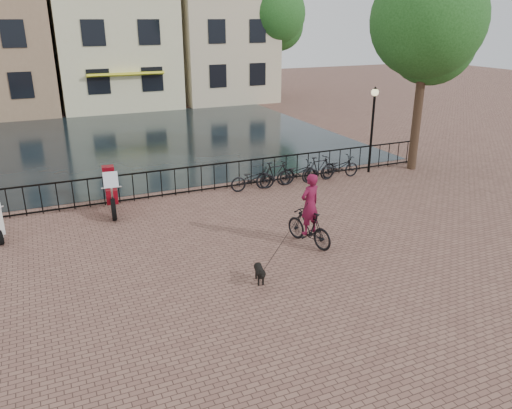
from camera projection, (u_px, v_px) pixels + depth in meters
name	position (u px, v px, depth m)	size (l,w,h in m)	color
ground	(307.00, 293.00, 11.72)	(100.00, 100.00, 0.00)	brown
canal_water	(148.00, 139.00, 26.55)	(20.00, 20.00, 0.00)	black
railing	(201.00, 179.00, 18.40)	(20.00, 0.05, 1.02)	black
canal_house_mid	(110.00, 21.00, 35.55)	(8.00, 9.50, 11.80)	beige
canal_house_right	(216.00, 10.00, 38.31)	(7.00, 9.00, 13.30)	#C5BB93
tree_near_right	(428.00, 21.00, 19.36)	(4.48, 4.48, 8.24)	black
tree_far_right	(273.00, 14.00, 37.16)	(4.76, 4.76, 8.76)	black
lamp_post	(373.00, 115.00, 20.12)	(0.30, 0.30, 3.45)	black
cyclist	(309.00, 214.00, 13.94)	(0.96, 1.86, 2.45)	black
dog	(260.00, 273.00, 12.14)	(0.40, 0.76, 0.49)	black
motorcycle	(110.00, 187.00, 16.47)	(0.77, 2.38, 1.67)	maroon
parked_bike_0	(253.00, 179.00, 18.59)	(0.60, 1.72, 0.90)	black
parked_bike_1	(276.00, 174.00, 18.93)	(0.47, 1.66, 1.00)	black
parked_bike_2	(298.00, 173.00, 19.30)	(0.60, 1.72, 0.90)	black
parked_bike_3	(319.00, 169.00, 19.65)	(0.47, 1.66, 1.00)	black
parked_bike_4	(339.00, 167.00, 20.02)	(0.60, 1.72, 0.90)	black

